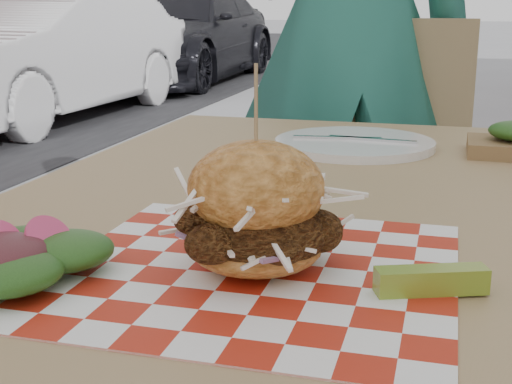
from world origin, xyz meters
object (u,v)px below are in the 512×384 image
(sandwich, at_px, (256,215))
(car_white, at_px, (42,53))
(car_dark, at_px, (180,34))
(patio_chair, at_px, (384,178))
(patio_table, at_px, (317,256))
(diner, at_px, (350,33))

(sandwich, bearing_deg, car_white, 123.58)
(sandwich, bearing_deg, car_dark, 111.75)
(car_white, bearing_deg, patio_chair, -45.85)
(patio_chair, xyz_separation_m, sandwich, (-0.01, -1.21, 0.25))
(car_white, xyz_separation_m, sandwich, (3.25, -4.89, 0.24))
(car_white, distance_m, patio_table, 5.66)
(car_white, bearing_deg, car_dark, 92.64)
(car_dark, distance_m, patio_table, 8.53)
(diner, bearing_deg, patio_table, 80.57)
(diner, height_order, car_white, diner)
(patio_chair, bearing_deg, diner, 143.79)
(car_dark, bearing_deg, patio_table, -67.49)
(diner, height_order, sandwich, diner)
(patio_table, bearing_deg, diner, 96.15)
(patio_table, height_order, sandwich, sandwich)
(car_dark, relative_size, patio_chair, 4.36)
(car_white, bearing_deg, sandwich, -53.78)
(diner, xyz_separation_m, car_dark, (-3.15, 6.85, -0.31))
(patio_table, relative_size, patio_chair, 1.26)
(car_dark, height_order, patio_chair, car_dark)
(patio_table, xyz_separation_m, patio_chair, (0.00, 0.95, -0.12))
(patio_table, height_order, patio_chair, patio_chair)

